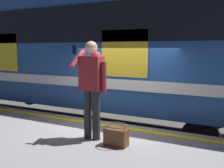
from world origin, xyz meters
TOP-DOWN VIEW (x-y plane):
  - ground_plane at (0.00, 0.00)m, footprint 23.49×23.49m
  - safety_line at (0.00, 0.30)m, footprint 13.53×0.16m
  - track_rail_near at (0.00, -1.11)m, footprint 17.94×0.08m
  - track_rail_far at (0.00, -2.55)m, footprint 17.94×0.08m
  - train_carriage at (1.95, -1.82)m, footprint 11.16×2.95m
  - passenger at (-0.09, 1.15)m, footprint 0.57×0.55m
  - handbag at (-0.64, 1.27)m, footprint 0.40×0.36m

SIDE VIEW (x-z plane):
  - ground_plane at x=0.00m, z-range 0.00..0.00m
  - track_rail_near at x=0.00m, z-range 0.00..0.16m
  - track_rail_far at x=0.00m, z-range 0.00..0.16m
  - safety_line at x=0.00m, z-range 0.86..0.87m
  - handbag at x=-0.64m, z-range 0.85..1.21m
  - passenger at x=-0.09m, z-range 1.02..2.78m
  - train_carriage at x=1.95m, z-range 0.54..4.74m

